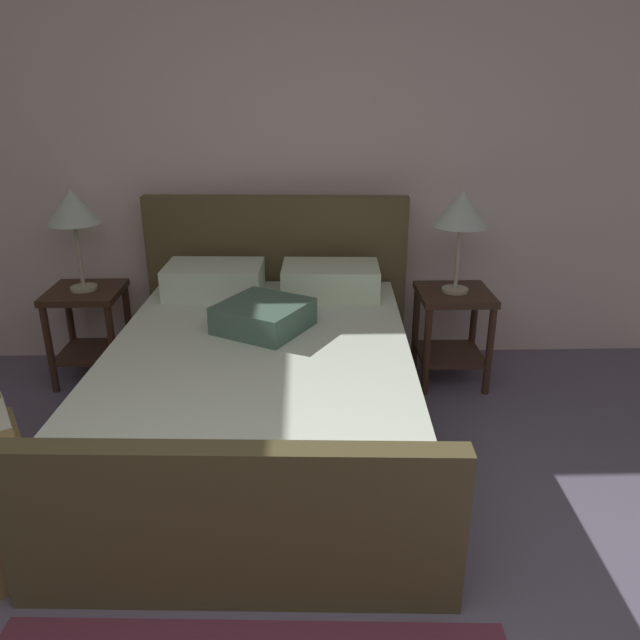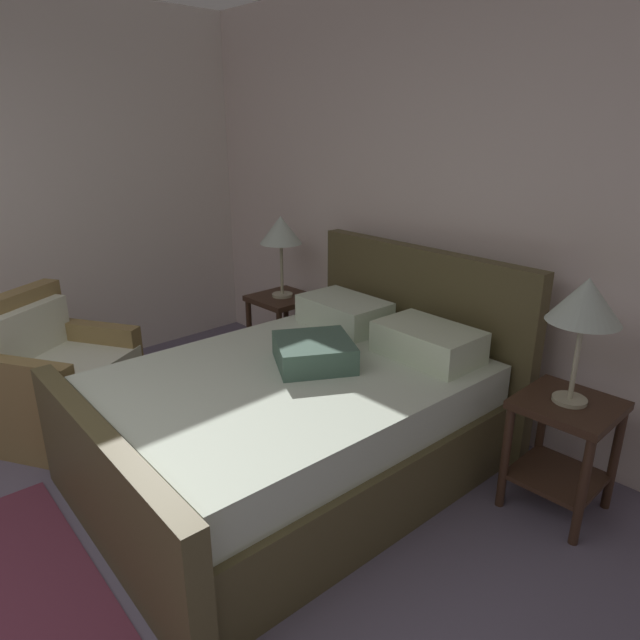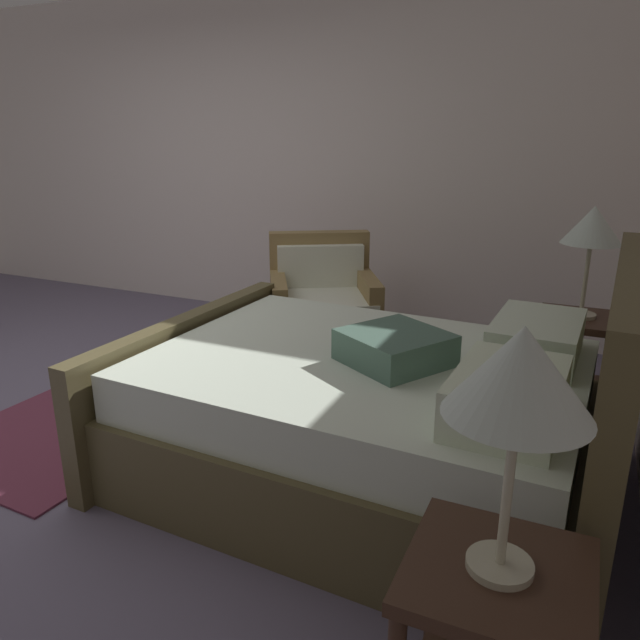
{
  "view_description": "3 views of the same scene",
  "coord_description": "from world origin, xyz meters",
  "px_view_note": "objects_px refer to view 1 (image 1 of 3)",
  "views": [
    {
      "loc": [
        0.03,
        -0.69,
        1.82
      ],
      "look_at": [
        0.11,
        2.07,
        0.74
      ],
      "focal_mm": 34.88,
      "sensor_mm": 36.0,
      "label": 1
    },
    {
      "loc": [
        1.86,
        0.38,
        1.85
      ],
      "look_at": [
        -0.17,
        2.3,
        0.86
      ],
      "focal_mm": 31.06,
      "sensor_mm": 36.0,
      "label": 2
    },
    {
      "loc": [
        2.22,
        2.97,
        1.6
      ],
      "look_at": [
        0.23,
        2.07,
        0.91
      ],
      "focal_mm": 33.8,
      "sensor_mm": 36.0,
      "label": 3
    }
  ],
  "objects_px": {
    "bed": "(264,384)",
    "table_lamp_right": "(462,211)",
    "nightstand_right": "(452,321)",
    "table_lamp_left": "(72,209)",
    "nightstand_left": "(89,319)"
  },
  "relations": [
    {
      "from": "table_lamp_left",
      "to": "nightstand_left",
      "type": "bearing_deg",
      "value": -63.43
    },
    {
      "from": "nightstand_right",
      "to": "nightstand_left",
      "type": "distance_m",
      "value": 2.28
    },
    {
      "from": "nightstand_right",
      "to": "table_lamp_left",
      "type": "distance_m",
      "value": 2.38
    },
    {
      "from": "table_lamp_right",
      "to": "bed",
      "type": "bearing_deg",
      "value": -148.11
    },
    {
      "from": "nightstand_right",
      "to": "table_lamp_left",
      "type": "height_order",
      "value": "table_lamp_left"
    },
    {
      "from": "bed",
      "to": "table_lamp_right",
      "type": "xyz_separation_m",
      "value": [
        1.13,
        0.71,
        0.75
      ]
    },
    {
      "from": "bed",
      "to": "nightstand_right",
      "type": "distance_m",
      "value": 1.34
    },
    {
      "from": "bed",
      "to": "nightstand_left",
      "type": "relative_size",
      "value": 3.68
    },
    {
      "from": "bed",
      "to": "nightstand_right",
      "type": "height_order",
      "value": "bed"
    },
    {
      "from": "bed",
      "to": "table_lamp_left",
      "type": "height_order",
      "value": "table_lamp_left"
    },
    {
      "from": "nightstand_right",
      "to": "table_lamp_right",
      "type": "distance_m",
      "value": 0.69
    },
    {
      "from": "table_lamp_left",
      "to": "bed",
      "type": "bearing_deg",
      "value": -35.36
    },
    {
      "from": "table_lamp_right",
      "to": "table_lamp_left",
      "type": "relative_size",
      "value": 0.99
    },
    {
      "from": "bed",
      "to": "table_lamp_right",
      "type": "relative_size",
      "value": 3.6
    },
    {
      "from": "nightstand_left",
      "to": "table_lamp_left",
      "type": "xyz_separation_m",
      "value": [
        -0.0,
        0.0,
        0.7
      ]
    }
  ]
}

